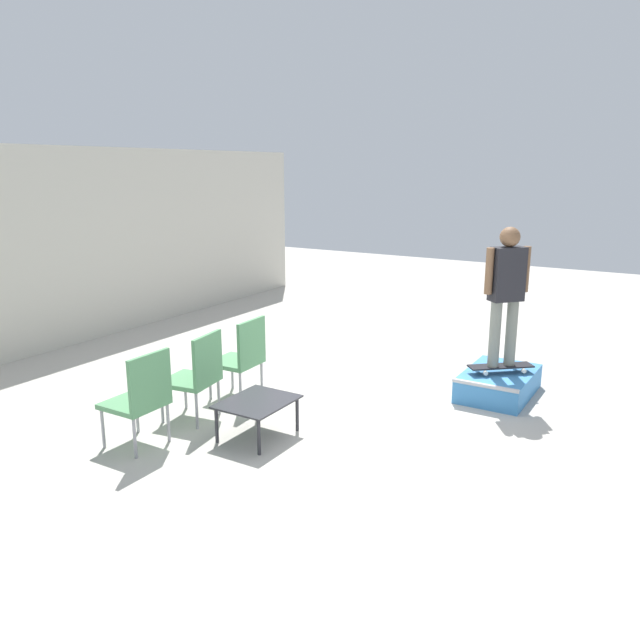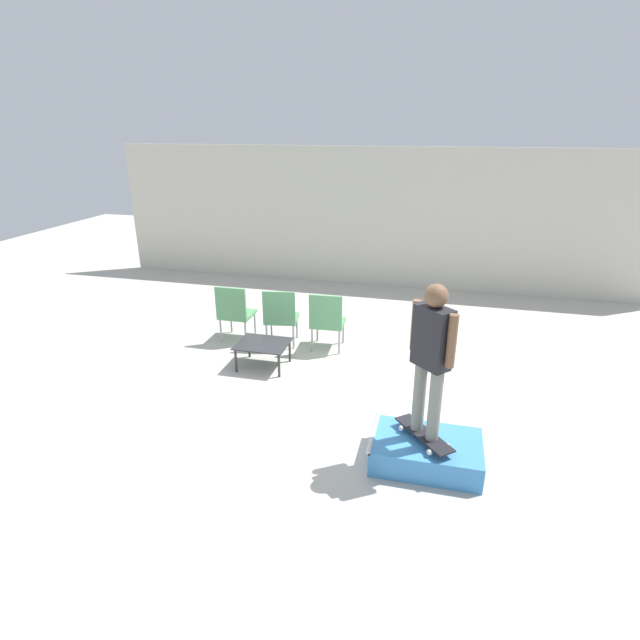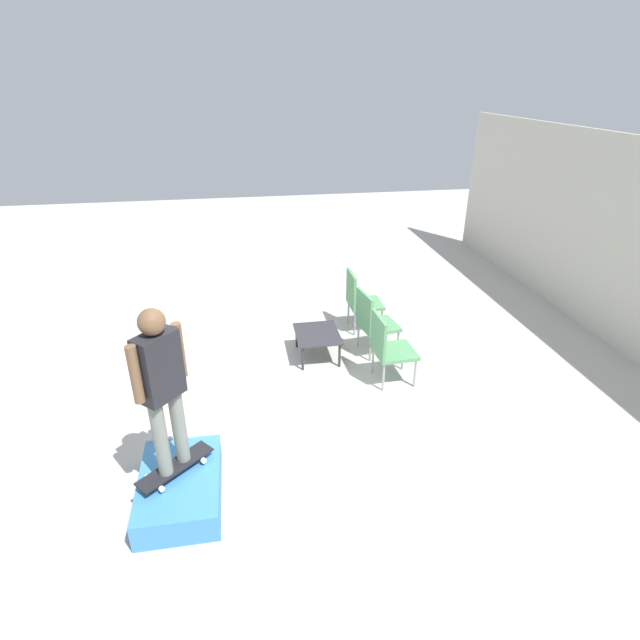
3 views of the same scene
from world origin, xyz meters
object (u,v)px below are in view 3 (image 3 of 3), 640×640
at_px(skate_ramp_box, 180,487).
at_px(patio_chair_left, 359,298).
at_px(person_skater, 161,380).
at_px(patio_chair_center, 373,320).
at_px(skateboard_on_ramp, 176,466).
at_px(patio_chair_right, 388,346).
at_px(coffee_table, 317,336).

distance_m(skate_ramp_box, patio_chair_left, 4.18).
distance_m(person_skater, patio_chair_center, 3.65).
bearing_deg(skate_ramp_box, skateboard_on_ramp, -150.33).
height_order(skate_ramp_box, patio_chair_right, patio_chair_right).
relative_size(person_skater, patio_chair_right, 1.68).
bearing_deg(patio_chair_left, skate_ramp_box, 141.33).
bearing_deg(patio_chair_center, coffee_table, 79.83).
relative_size(skate_ramp_box, coffee_table, 1.54).
bearing_deg(coffee_table, patio_chair_center, 88.90).
bearing_deg(patio_chair_right, person_skater, 119.68).
distance_m(skateboard_on_ramp, patio_chair_left, 4.15).
bearing_deg(skate_ramp_box, patio_chair_center, 133.79).
height_order(patio_chair_center, patio_chair_right, same).
xyz_separation_m(coffee_table, patio_chair_right, (0.79, 0.81, 0.19)).
xyz_separation_m(skateboard_on_ramp, patio_chair_right, (-1.66, 2.60, 0.16)).
height_order(skate_ramp_box, patio_chair_center, patio_chair_center).
bearing_deg(person_skater, skateboard_on_ramp, -47.87).
xyz_separation_m(patio_chair_left, patio_chair_right, (1.57, 0.00, 0.00)).
relative_size(patio_chair_left, patio_chair_center, 1.00).
bearing_deg(coffee_table, skateboard_on_ramp, -36.05).
xyz_separation_m(skate_ramp_box, patio_chair_center, (-2.47, 2.58, 0.39)).
distance_m(skate_ramp_box, coffee_table, 3.05).
xyz_separation_m(skate_ramp_box, patio_chair_left, (-3.27, 2.58, 0.39)).
bearing_deg(patio_chair_center, patio_chair_right, 170.86).
bearing_deg(skate_ramp_box, patio_chair_left, 141.78).
relative_size(coffee_table, patio_chair_right, 0.78).
height_order(patio_chair_left, patio_chair_right, same).
bearing_deg(coffee_table, patio_chair_right, 45.85).
bearing_deg(person_skater, coffee_table, -173.92).
bearing_deg(skate_ramp_box, coffee_table, 144.68).
relative_size(skateboard_on_ramp, patio_chair_left, 0.73).
relative_size(skate_ramp_box, patio_chair_center, 1.20).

